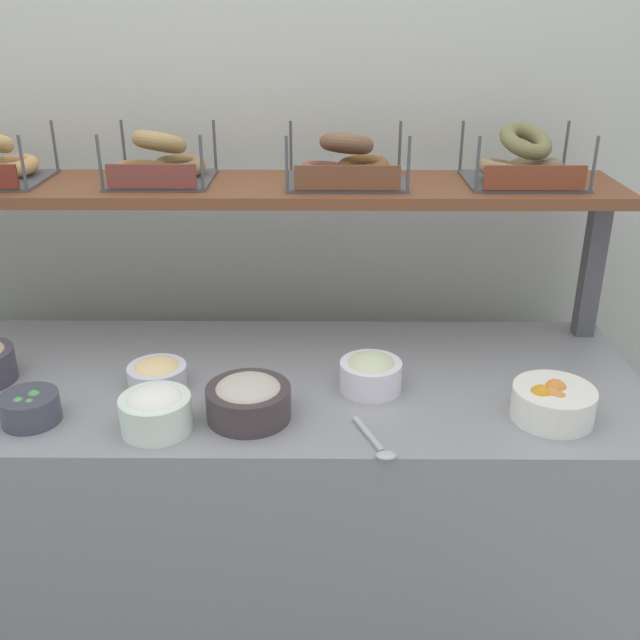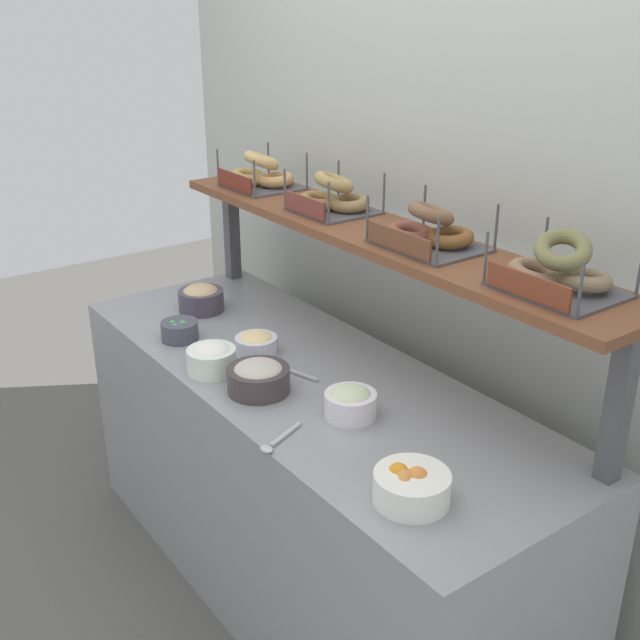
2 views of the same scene
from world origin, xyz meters
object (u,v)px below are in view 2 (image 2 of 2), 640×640
at_px(bowl_tuna_salad, 258,377).
at_px(bowl_scallion_spread, 351,402).
at_px(bowl_egg_salad, 256,343).
at_px(serving_spoon_near_plate, 275,442).
at_px(bowl_fruit_salad, 411,486).
at_px(serving_spoon_by_edge, 287,370).
at_px(bowl_hummus, 201,298).
at_px(bagel_basket_cinnamon_raisin, 429,232).
at_px(bagel_basket_poppy, 559,272).
at_px(bagel_basket_sesame, 261,175).
at_px(bagel_basket_everything, 333,198).
at_px(bowl_veggie_mix, 180,330).
at_px(bowl_cream_cheese, 212,358).

height_order(bowl_tuna_salad, bowl_scallion_spread, bowl_tuna_salad).
bearing_deg(bowl_egg_salad, serving_spoon_near_plate, -26.74).
relative_size(bowl_fruit_salad, serving_spoon_by_edge, 1.05).
relative_size(bowl_fruit_salad, bowl_hummus, 1.07).
bearing_deg(bagel_basket_cinnamon_raisin, bagel_basket_poppy, 0.55).
bearing_deg(bagel_basket_sesame, bowl_hummus, -85.54).
bearing_deg(bowl_scallion_spread, serving_spoon_near_plate, -89.63).
xyz_separation_m(bowl_tuna_salad, bagel_basket_cinnamon_raisin, (0.22, 0.46, 0.43)).
distance_m(bagel_basket_sesame, bagel_basket_everything, 0.45).
relative_size(bagel_basket_sesame, bagel_basket_cinnamon_raisin, 0.94).
distance_m(bowl_tuna_salad, bagel_basket_sesame, 0.95).
bearing_deg(bowl_hummus, bowl_scallion_spread, -2.09).
bearing_deg(serving_spoon_by_edge, bowl_veggie_mix, -159.20).
distance_m(bowl_fruit_salad, bowl_veggie_mix, 1.17).
relative_size(bowl_tuna_salad, bowl_scallion_spread, 1.28).
height_order(bowl_tuna_salad, bagel_basket_cinnamon_raisin, bagel_basket_cinnamon_raisin).
relative_size(bowl_veggie_mix, bowl_egg_salad, 0.91).
bearing_deg(bowl_egg_salad, bowl_scallion_spread, -0.57).
bearing_deg(bowl_cream_cheese, bowl_veggie_mix, 173.81).
xyz_separation_m(bowl_fruit_salad, bagel_basket_cinnamon_raisin, (-0.46, 0.46, 0.43)).
bearing_deg(bagel_basket_poppy, serving_spoon_by_edge, -156.53).
relative_size(bowl_hummus, serving_spoon_by_edge, 0.97).
xyz_separation_m(bagel_basket_sesame, bagel_basket_poppy, (1.39, -0.00, 0.00)).
relative_size(serving_spoon_near_plate, bagel_basket_cinnamon_raisin, 0.55).
bearing_deg(serving_spoon_by_edge, bagel_basket_cinnamon_raisin, 48.41).
relative_size(bowl_fruit_salad, bowl_scallion_spread, 1.23).
bearing_deg(bowl_fruit_salad, bowl_tuna_salad, 179.97).
bearing_deg(bowl_cream_cheese, bagel_basket_sesame, 134.44).
bearing_deg(serving_spoon_near_plate, bowl_cream_cheese, 171.41).
xyz_separation_m(bowl_veggie_mix, serving_spoon_near_plate, (0.77, -0.10, -0.03)).
height_order(bowl_scallion_spread, bagel_basket_poppy, bagel_basket_poppy).
distance_m(bowl_fruit_salad, bowl_hummus, 1.37).
relative_size(bowl_cream_cheese, bagel_basket_sesame, 0.55).
relative_size(serving_spoon_by_edge, bagel_basket_sesame, 0.61).
height_order(bowl_scallion_spread, serving_spoon_near_plate, bowl_scallion_spread).
relative_size(bowl_egg_salad, bagel_basket_poppy, 0.48).
bearing_deg(bowl_fruit_salad, bowl_hummus, 172.99).
height_order(bowl_scallion_spread, serving_spoon_by_edge, bowl_scallion_spread).
relative_size(bowl_veggie_mix, bagel_basket_cinnamon_raisin, 0.43).
height_order(bowl_hummus, bowl_egg_salad, bowl_hummus).
height_order(serving_spoon_near_plate, serving_spoon_by_edge, same).
height_order(bowl_veggie_mix, bowl_tuna_salad, bowl_tuna_salad).
relative_size(bagel_basket_everything, bagel_basket_cinnamon_raisin, 0.88).
bearing_deg(bagel_basket_everything, bagel_basket_cinnamon_raisin, -1.53).
bearing_deg(bowl_fruit_salad, bagel_basket_everything, 153.36).
bearing_deg(bagel_basket_sesame, bowl_scallion_spread, -18.63).
xyz_separation_m(bowl_tuna_salad, serving_spoon_by_edge, (-0.06, 0.14, -0.04)).
xyz_separation_m(bowl_hummus, bagel_basket_cinnamon_raisin, (0.91, 0.29, 0.42)).
xyz_separation_m(bowl_scallion_spread, bagel_basket_poppy, (0.40, 0.33, 0.43)).
bearing_deg(bowl_scallion_spread, bagel_basket_poppy, 39.67).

